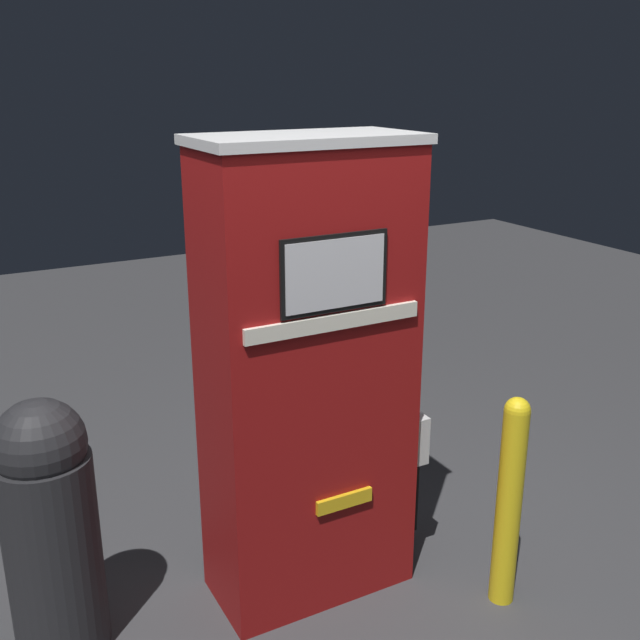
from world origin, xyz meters
TOP-DOWN VIEW (x-y plane):
  - ground_plane at (0.00, 0.00)m, footprint 14.00×14.00m
  - gas_pump at (0.00, 0.22)m, footprint 0.98×0.48m
  - safety_bollard at (0.72, -0.31)m, footprint 0.11×0.11m
  - trash_bin at (-1.10, 0.35)m, footprint 0.38×0.38m

SIDE VIEW (x-z plane):
  - ground_plane at x=0.00m, z-range 0.00..0.00m
  - safety_bollard at x=0.72m, z-range 0.02..1.02m
  - trash_bin at x=-1.10m, z-range 0.01..1.13m
  - gas_pump at x=0.00m, z-range 0.00..2.07m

